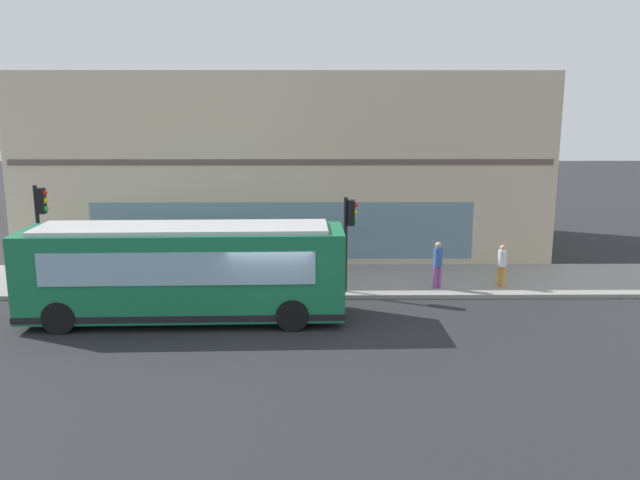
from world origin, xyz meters
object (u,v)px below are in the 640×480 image
object	(u,v)px
pedestrian_near_hydrant	(154,255)
pedestrian_near_building_entrance	(438,262)
newspaper_vending_box	(260,267)
pedestrian_by_light_pole	(319,251)
traffic_light_near_corner	(349,226)
pedestrian_walking_along_curb	(502,263)
city_bus_nearside	(184,273)
traffic_light_down_block	(41,218)
fire_hydrant	(265,276)

from	to	relation	value
pedestrian_near_hydrant	pedestrian_near_building_entrance	bearing A→B (deg)	-96.85
pedestrian_near_building_entrance	newspaper_vending_box	bearing A→B (deg)	78.06
pedestrian_by_light_pole	traffic_light_near_corner	bearing A→B (deg)	-152.21
pedestrian_walking_along_curb	pedestrian_by_light_pole	xyz separation A→B (m)	(1.41, 6.75, 0.12)
city_bus_nearside	traffic_light_down_block	world-z (taller)	traffic_light_down_block
pedestrian_near_hydrant	pedestrian_by_light_pole	size ratio (longest dim) A/B	0.95
pedestrian_walking_along_curb	traffic_light_down_block	bearing A→B (deg)	91.73
pedestrian_walking_along_curb	pedestrian_near_building_entrance	distance (m)	2.43
pedestrian_walking_along_curb	pedestrian_by_light_pole	size ratio (longest dim) A/B	0.89
city_bus_nearside	pedestrian_walking_along_curb	size ratio (longest dim) A/B	6.43
newspaper_vending_box	pedestrian_near_building_entrance	bearing A→B (deg)	-101.94
city_bus_nearside	traffic_light_down_block	xyz separation A→B (m)	(2.79, 5.53, 1.28)
newspaper_vending_box	fire_hydrant	bearing A→B (deg)	-165.73
city_bus_nearside	pedestrian_by_light_pole	size ratio (longest dim) A/B	5.73
traffic_light_near_corner	pedestrian_near_hydrant	distance (m)	7.67
pedestrian_walking_along_curb	fire_hydrant	bearing A→B (deg)	89.00
fire_hydrant	pedestrian_walking_along_curb	bearing A→B (deg)	-91.00
traffic_light_down_block	pedestrian_near_hydrant	size ratio (longest dim) A/B	2.29
traffic_light_near_corner	pedestrian_near_building_entrance	distance (m)	3.58
pedestrian_by_light_pole	pedestrian_walking_along_curb	bearing A→B (deg)	-101.78
traffic_light_down_block	fire_hydrant	distance (m)	8.18
newspaper_vending_box	city_bus_nearside	bearing A→B (deg)	155.63
pedestrian_by_light_pole	newspaper_vending_box	xyz separation A→B (m)	(-0.23, 2.27, -0.56)
city_bus_nearside	newspaper_vending_box	xyz separation A→B (m)	(4.47, -2.03, -0.95)
traffic_light_down_block	pedestrian_by_light_pole	world-z (taller)	traffic_light_down_block
pedestrian_near_hydrant	pedestrian_by_light_pole	distance (m)	6.30
pedestrian_near_hydrant	pedestrian_near_building_entrance	world-z (taller)	pedestrian_near_building_entrance
traffic_light_near_corner	fire_hydrant	bearing A→B (deg)	76.03
city_bus_nearside	newspaper_vending_box	distance (m)	5.00
pedestrian_near_hydrant	traffic_light_down_block	bearing A→B (deg)	113.82
city_bus_nearside	pedestrian_near_building_entrance	bearing A→B (deg)	-70.40
traffic_light_near_corner	fire_hydrant	world-z (taller)	traffic_light_near_corner
traffic_light_down_block	pedestrian_walking_along_curb	bearing A→B (deg)	-88.27
pedestrian_by_light_pole	pedestrian_near_hydrant	bearing A→B (deg)	93.17
fire_hydrant	pedestrian_near_building_entrance	size ratio (longest dim) A/B	0.43
fire_hydrant	pedestrian_walking_along_curb	distance (m)	8.77
pedestrian_near_building_entrance	pedestrian_by_light_pole	bearing A→B (deg)	69.46
traffic_light_near_corner	traffic_light_down_block	xyz separation A→B (m)	(0.11, 10.89, 0.29)
traffic_light_down_block	pedestrian_near_hydrant	bearing A→B (deg)	-66.18
city_bus_nearside	traffic_light_near_corner	xyz separation A→B (m)	(2.68, -5.36, 0.98)
pedestrian_by_light_pole	traffic_light_down_block	bearing A→B (deg)	101.00
traffic_light_down_block	newspaper_vending_box	xyz separation A→B (m)	(1.68, -7.56, -2.23)
city_bus_nearside	fire_hydrant	world-z (taller)	city_bus_nearside
traffic_light_down_block	pedestrian_near_building_entrance	world-z (taller)	traffic_light_down_block
fire_hydrant	city_bus_nearside	bearing A→B (deg)	146.41
city_bus_nearside	traffic_light_down_block	size ratio (longest dim) A/B	2.62
pedestrian_walking_along_curb	newspaper_vending_box	world-z (taller)	pedestrian_walking_along_curb
city_bus_nearside	pedestrian_near_hydrant	size ratio (longest dim) A/B	6.01
traffic_light_near_corner	pedestrian_near_hydrant	world-z (taller)	traffic_light_near_corner
pedestrian_near_hydrant	newspaper_vending_box	distance (m)	4.06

